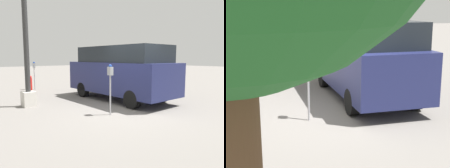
{
  "view_description": "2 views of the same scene",
  "coord_description": "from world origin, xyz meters",
  "views": [
    {
      "loc": [
        -5.32,
        4.94,
        1.8
      ],
      "look_at": [
        -0.14,
        0.59,
        0.97
      ],
      "focal_mm": 35.0,
      "sensor_mm": 36.0,
      "label": 1
    },
    {
      "loc": [
        -7.7,
        1.97,
        2.62
      ],
      "look_at": [
        -0.35,
        0.01,
        0.88
      ],
      "focal_mm": 55.0,
      "sensor_mm": 36.0,
      "label": 2
    }
  ],
  "objects": [
    {
      "name": "ground_plane",
      "position": [
        0.0,
        0.0,
        0.0
      ],
      "size": [
        80.0,
        80.0,
        0.0
      ],
      "primitive_type": "plane",
      "color": "slate"
    },
    {
      "name": "parking_meter_near",
      "position": [
        -0.14,
        0.65,
        1.17
      ],
      "size": [
        0.22,
        0.14,
        1.59
      ],
      "rotation": [
        0.0,
        0.0,
        -0.18
      ],
      "color": "#9E9EA3",
      "rests_on": "ground"
    },
    {
      "name": "parking_meter_far",
      "position": [
        6.77,
        0.44,
        1.15
      ],
      "size": [
        0.22,
        0.14,
        1.56
      ],
      "rotation": [
        0.0,
        0.0,
        -0.18
      ],
      "color": "#9E9EA3",
      "rests_on": "ground"
    },
    {
      "name": "lamp_post",
      "position": [
        2.72,
        2.2,
        1.98
      ],
      "size": [
        0.44,
        0.44,
        5.54
      ],
      "color": "beige",
      "rests_on": "ground"
    },
    {
      "name": "parked_van",
      "position": [
        1.54,
        -1.29,
        1.21
      ],
      "size": [
        5.06,
        1.97,
        2.25
      ],
      "rotation": [
        0.0,
        0.0,
        0.01
      ],
      "color": "navy",
      "rests_on": "ground"
    },
    {
      "name": "fire_hydrant",
      "position": [
        6.22,
        0.88,
        0.42
      ],
      "size": [
        0.18,
        0.18,
        0.85
      ],
      "color": "red",
      "rests_on": "ground"
    }
  ]
}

